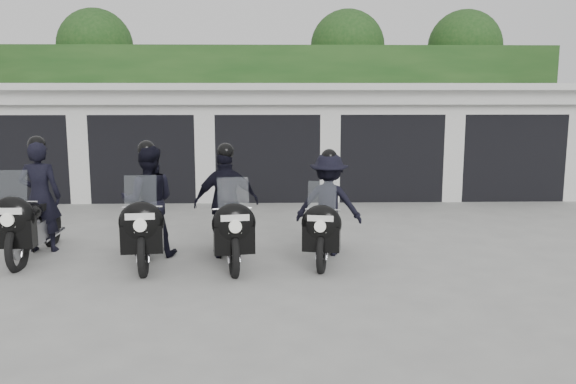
{
  "coord_description": "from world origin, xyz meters",
  "views": [
    {
      "loc": [
        0.08,
        -9.62,
        2.83
      ],
      "look_at": [
        0.37,
        0.86,
        1.05
      ],
      "focal_mm": 38.0,
      "sensor_mm": 36.0,
      "label": 1
    }
  ],
  "objects_px": {
    "police_bike_a": "(34,208)",
    "police_bike_c": "(228,210)",
    "police_bike_b": "(147,209)",
    "police_bike_d": "(328,210)"
  },
  "relations": [
    {
      "from": "police_bike_c",
      "to": "police_bike_d",
      "type": "distance_m",
      "value": 1.68
    },
    {
      "from": "police_bike_c",
      "to": "police_bike_d",
      "type": "relative_size",
      "value": 1.07
    },
    {
      "from": "police_bike_b",
      "to": "police_bike_c",
      "type": "bearing_deg",
      "value": -9.15
    },
    {
      "from": "police_bike_b",
      "to": "police_bike_d",
      "type": "relative_size",
      "value": 1.09
    },
    {
      "from": "police_bike_b",
      "to": "police_bike_a",
      "type": "bearing_deg",
      "value": 166.93
    },
    {
      "from": "police_bike_b",
      "to": "police_bike_d",
      "type": "height_order",
      "value": "police_bike_b"
    },
    {
      "from": "police_bike_b",
      "to": "police_bike_c",
      "type": "relative_size",
      "value": 1.02
    },
    {
      "from": "police_bike_a",
      "to": "police_bike_b",
      "type": "relative_size",
      "value": 1.03
    },
    {
      "from": "police_bike_a",
      "to": "police_bike_c",
      "type": "distance_m",
      "value": 3.32
    },
    {
      "from": "police_bike_b",
      "to": "police_bike_d",
      "type": "xyz_separation_m",
      "value": [
        3.01,
        0.06,
        -0.06
      ]
    }
  ]
}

